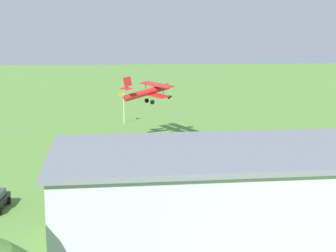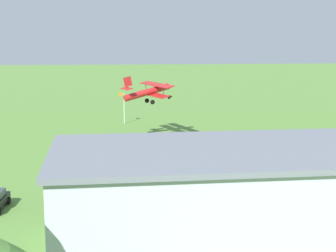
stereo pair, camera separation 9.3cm
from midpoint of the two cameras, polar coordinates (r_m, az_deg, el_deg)
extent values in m
plane|color=#568438|center=(74.26, -3.78, -1.56)|extent=(400.00, 400.00, 0.00)
cube|color=#B7BCC6|center=(36.04, 7.80, -8.23)|extent=(24.69, 12.73, 6.87)
cube|color=slate|center=(35.10, 7.93, -2.62)|extent=(25.31, 13.35, 0.35)
cube|color=#384251|center=(41.80, 5.61, -6.54)|extent=(8.51, 0.44, 5.63)
cylinder|color=#B21E1E|center=(74.20, -2.25, 3.67)|extent=(6.80, 3.34, 2.35)
cone|color=black|center=(75.89, 0.31, 3.20)|extent=(0.99, 0.89, 0.77)
cube|color=#B21E1E|center=(74.55, -1.70, 3.46)|extent=(4.35, 8.74, 0.38)
cube|color=#B21E1E|center=(74.72, -1.21, 4.49)|extent=(4.35, 8.74, 0.38)
cube|color=#B21E1E|center=(72.91, -4.33, 4.80)|extent=(1.30, 0.58, 1.50)
cube|color=#B21E1E|center=(72.92, -4.47, 4.07)|extent=(1.77, 2.75, 0.27)
cylinder|color=black|center=(73.67, -1.64, 2.59)|extent=(0.65, 0.36, 0.64)
cylinder|color=black|center=(75.38, -2.25, 2.75)|extent=(0.65, 0.36, 0.64)
cylinder|color=#332D28|center=(72.08, -0.49, 3.78)|extent=(0.39, 0.21, 1.42)
cylinder|color=#332D28|center=(77.21, -2.36, 4.16)|extent=(0.39, 0.21, 1.42)
cube|color=slate|center=(46.58, -9.52, -7.68)|extent=(2.40, 4.17, 0.69)
cube|color=#2D3842|center=(46.40, -9.54, -6.95)|extent=(1.89, 2.43, 0.55)
cylinder|color=black|center=(45.51, -8.22, -8.52)|extent=(0.33, 0.67, 0.64)
cylinder|color=black|center=(45.34, -10.43, -8.65)|extent=(0.33, 0.67, 0.64)
cylinder|color=black|center=(48.04, -8.64, -7.55)|extent=(0.33, 0.67, 0.64)
cylinder|color=black|center=(47.88, -10.73, -7.67)|extent=(0.33, 0.67, 0.64)
cylinder|color=black|center=(48.46, -16.77, -7.71)|extent=(0.27, 0.65, 0.64)
cylinder|color=#B23333|center=(54.59, 15.10, -5.60)|extent=(0.41, 0.41, 0.77)
cylinder|color=navy|center=(54.42, 15.13, -4.93)|extent=(0.48, 0.48, 0.55)
sphere|color=beige|center=(54.33, 15.15, -4.55)|extent=(0.21, 0.21, 0.21)
cylinder|color=#3F3F47|center=(51.19, 15.33, -6.60)|extent=(0.41, 0.41, 0.81)
cylinder|color=#72338C|center=(51.00, 15.36, -5.86)|extent=(0.49, 0.49, 0.58)
sphere|color=#9E704C|center=(50.90, 15.38, -5.42)|extent=(0.22, 0.22, 0.22)
cylinder|color=#B23333|center=(51.41, 5.77, -6.24)|extent=(0.41, 0.41, 0.80)
cylinder|color=navy|center=(51.23, 5.79, -5.50)|extent=(0.49, 0.49, 0.57)
sphere|color=#9E704C|center=(51.12, 5.80, -5.08)|extent=(0.22, 0.22, 0.22)
cylinder|color=navy|center=(49.49, 13.50, -7.10)|extent=(0.33, 0.33, 0.79)
cylinder|color=#33723F|center=(49.31, 13.53, -6.35)|extent=(0.39, 0.39, 0.56)
sphere|color=#D8AD84|center=(49.20, 13.55, -5.92)|extent=(0.21, 0.21, 0.21)
cylinder|color=orange|center=(51.96, -6.43, -6.08)|extent=(0.41, 0.41, 0.80)
cylinder|color=#72338C|center=(51.77, -6.44, -5.35)|extent=(0.49, 0.49, 0.57)
sphere|color=#9E704C|center=(51.67, -6.45, -4.92)|extent=(0.22, 0.22, 0.22)
cylinder|color=silver|center=(88.43, -4.72, 1.92)|extent=(0.12, 0.12, 5.09)
cone|color=orange|center=(88.13, -5.20, 3.46)|extent=(0.88, 1.40, 0.60)
camera|label=1|loc=(0.05, -89.96, 0.01)|focal=56.46mm
camera|label=2|loc=(0.05, 90.04, -0.01)|focal=56.46mm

